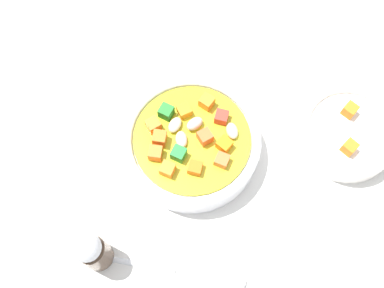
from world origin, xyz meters
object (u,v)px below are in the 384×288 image
(spoon, at_px, (186,273))
(pepper_shaker, at_px, (92,251))
(soup_bowl_main, at_px, (192,143))
(side_bowl_small, at_px, (348,133))

(spoon, height_order, pepper_shaker, pepper_shaker)
(spoon, bearing_deg, pepper_shaker, 179.85)
(soup_bowl_main, distance_m, spoon, 0.15)
(side_bowl_small, bearing_deg, spoon, 114.04)
(soup_bowl_main, xyz_separation_m, pepper_shaker, (-0.10, 0.14, 0.02))
(side_bowl_small, distance_m, pepper_shaker, 0.34)
(soup_bowl_main, bearing_deg, pepper_shaker, 125.38)
(spoon, distance_m, pepper_shaker, 0.11)
(spoon, relative_size, side_bowl_small, 1.51)
(spoon, xyz_separation_m, pepper_shaker, (0.05, 0.09, 0.04))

